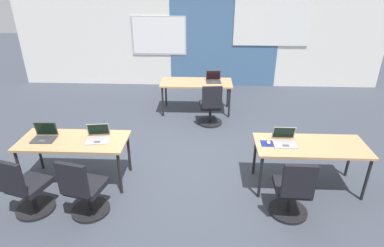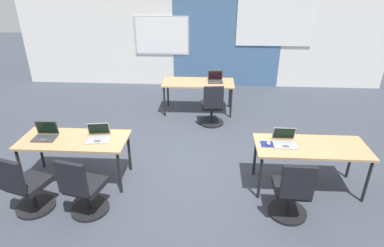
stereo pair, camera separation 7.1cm
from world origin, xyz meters
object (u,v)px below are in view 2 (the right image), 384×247
Objects in this scene: laptop_far_right at (215,80)px; laptop_near_left_inner at (98,136)px; desk_far_center at (198,84)px; mouse_near_right_inner at (269,143)px; desk_near_left at (74,142)px; chair_far_right at (212,108)px; laptop_near_right_inner at (285,141)px; chair_near_left_end at (27,189)px; chair_near_left_inner at (84,191)px; laptop_near_left_end at (45,135)px; chair_near_right_inner at (292,194)px; desk_near_right at (311,149)px.

laptop_near_left_inner is (-1.76, -2.82, -0.00)m from laptop_far_right.
desk_far_center is 3.02m from mouse_near_right_inner.
chair_far_right is (2.07, 2.10, -0.28)m from desk_near_left.
chair_far_right is (-0.06, -0.74, -0.39)m from laptop_far_right.
laptop_far_right is 2.97m from laptop_near_right_inner.
chair_near_left_end and chair_near_left_inner have the same top height.
desk_far_center is 4.18m from chair_near_left_end.
laptop_near_left_end reaches higher than mouse_near_right_inner.
laptop_near_right_inner is 3.55m from laptop_near_left_end.
desk_far_center is 1.74× the size of chair_near_left_inner.
laptop_far_right and laptop_near_left_end have the same top height.
chair_near_right_inner is (-0.00, -0.72, -0.39)m from laptop_near_right_inner.
laptop_near_right_inner reaches higher than chair_near_right_inner.
desk_near_left is 15.12× the size of mouse_near_right_inner.
chair_near_left_end is at bearing 13.17° from chair_near_left_inner.
chair_near_left_inner is at bearing -45.96° from laptop_near_left_end.
chair_far_right is (0.32, -0.70, -0.28)m from desk_far_center.
laptop_near_left_inner reaches higher than chair_near_right_inner.
laptop_near_left_end is at bearing -31.00° from chair_near_left_inner.
laptop_near_right_inner is at bearing 175.09° from desk_near_right.
laptop_far_right reaches higher than desk_near_right.
desk_near_left is 2.96m from chair_far_right.
chair_near_left_inner reaches higher than mouse_near_right_inner.
laptop_near_left_end is 0.89m from chair_near_left_end.
laptop_near_left_inner is at bearing 3.02° from desk_near_left.
desk_far_center is 15.12× the size of mouse_near_right_inner.
desk_far_center is 4.72× the size of laptop_near_left_end.
laptop_far_right reaches higher than laptop_near_left_inner.
laptop_near_right_inner is 0.82m from chair_near_right_inner.
desk_near_left is at bearing -122.01° from desk_far_center.
chair_near_left_end is (-3.88, -0.78, -0.28)m from desk_near_right.
chair_far_right reaches higher than mouse_near_right_inner.
desk_near_left is 1.00× the size of desk_far_center.
laptop_far_right is (-1.37, 2.84, 0.11)m from desk_near_right.
laptop_near_right_inner is at bearing -8.26° from laptop_near_left_inner.
chair_near_right_inner is 2.72× the size of laptop_near_left_end.
chair_far_right is at bearing 124.19° from desk_near_right.
chair_near_right_inner is (0.23, -0.69, -0.36)m from mouse_near_right_inner.
laptop_near_right_inner is at bearing -150.50° from chair_near_left_end.
chair_near_left_end is 1.00× the size of chair_near_left_inner.
laptop_near_left_inner reaches higher than mouse_near_right_inner.
desk_near_right is 0.62m from mouse_near_right_inner.
laptop_near_right_inner is (3.12, 0.03, 0.11)m from desk_near_left.
laptop_near_left_inner is at bearing -75.71° from chair_near_left_inner.
desk_near_left is 4.82× the size of laptop_near_right_inner.
laptop_near_left_end is (-3.93, 0.02, 0.11)m from desk_near_right.
desk_far_center is 0.40m from laptop_far_right.
chair_near_left_end is at bearing 43.21° from chair_far_right.
laptop_near_right_inner reaches higher than desk_near_left.
laptop_near_left_inner is at bearing 179.71° from mouse_near_right_inner.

